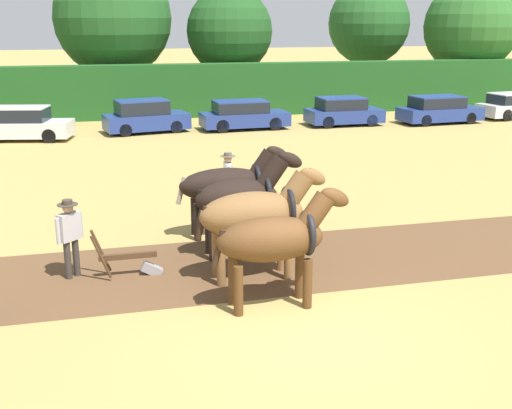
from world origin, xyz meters
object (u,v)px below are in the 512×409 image
(draft_horse_lead_right, at_px, (257,214))
(draft_horse_trail_left, at_px, (242,198))
(tree_center, at_px, (229,31))
(parked_car_center, at_px, (243,115))
(draft_horse_lead_left, at_px, (276,239))
(parked_car_right, at_px, (439,110))
(parked_car_center_left, at_px, (145,117))
(parked_car_left, at_px, (23,124))
(tree_right, at_px, (471,27))
(farmer_beside_team, at_px, (228,177))
(tree_center_right, at_px, (369,24))
(draft_horse_trail_right, at_px, (229,184))
(plow, at_px, (134,262))
(tree_center_left, at_px, (113,18))
(parked_car_center_right, at_px, (343,112))
(farmer_at_plow, at_px, (70,232))

(draft_horse_lead_right, xyz_separation_m, draft_horse_trail_left, (-0.01, 1.45, -0.03))
(tree_center, distance_m, parked_car_center, 8.88)
(draft_horse_lead_left, relative_size, parked_car_right, 0.60)
(draft_horse_trail_left, xyz_separation_m, parked_car_center_left, (-1.07, 17.68, -0.61))
(parked_car_left, xyz_separation_m, parked_car_center_left, (5.56, 0.84, 0.03))
(tree_right, relative_size, farmer_beside_team, 4.60)
(draft_horse_lead_right, height_order, parked_car_right, draft_horse_lead_right)
(tree_center_right, height_order, draft_horse_lead_right, tree_center_right)
(tree_right, height_order, farmer_beside_team, tree_right)
(parked_car_center_left, bearing_deg, draft_horse_lead_left, -98.05)
(draft_horse_lead_right, height_order, draft_horse_trail_right, draft_horse_lead_right)
(draft_horse_lead_left, relative_size, plow, 1.83)
(draft_horse_trail_left, bearing_deg, draft_horse_lead_left, -90.14)
(tree_right, xyz_separation_m, plow, (-23.18, -25.99, -4.54))
(tree_right, height_order, plow, tree_right)
(tree_center_left, xyz_separation_m, parked_car_center_right, (11.27, -8.67, -4.69))
(tree_center_left, distance_m, parked_car_center_left, 9.84)
(parked_car_center, bearing_deg, tree_center_left, 120.42)
(tree_right, xyz_separation_m, draft_horse_trail_left, (-20.65, -25.24, -3.49))
(plow, distance_m, parked_car_center, 19.34)
(tree_right, xyz_separation_m, draft_horse_trail_right, (-20.67, -23.79, -3.53))
(draft_horse_trail_left, distance_m, parked_car_right, 22.31)
(tree_center_left, relative_size, parked_car_center, 1.99)
(draft_horse_trail_left, relative_size, farmer_at_plow, 1.56)
(draft_horse_trail_left, xyz_separation_m, draft_horse_trail_right, (-0.02, 1.45, -0.05))
(parked_car_left, bearing_deg, farmer_beside_team, -51.40)
(tree_center, height_order, parked_car_right, tree_center)
(tree_right, bearing_deg, draft_horse_lead_right, -127.73)
(draft_horse_lead_right, relative_size, parked_car_left, 0.64)
(draft_horse_trail_left, distance_m, parked_car_center_right, 19.84)
(tree_center_left, xyz_separation_m, tree_center, (6.80, -0.85, -0.75))
(tree_center, bearing_deg, tree_center_left, 172.84)
(plow, bearing_deg, draft_horse_lead_left, -40.65)
(parked_car_left, bearing_deg, farmer_at_plow, -69.68)
(parked_car_center, bearing_deg, parked_car_left, -180.00)
(tree_center_right, xyz_separation_m, farmer_beside_team, (-14.05, -23.83, -4.05))
(tree_center, height_order, plow, tree_center)
(draft_horse_lead_left, distance_m, farmer_beside_team, 6.39)
(tree_center_right, xyz_separation_m, draft_horse_lead_right, (-14.37, -28.76, -3.66))
(tree_center_left, bearing_deg, parked_car_center_right, -37.56)
(tree_center, xyz_separation_m, parked_car_center_left, (-5.70, -7.75, -3.89))
(parked_car_center, bearing_deg, plow, -112.74)
(draft_horse_lead_right, height_order, farmer_at_plow, draft_horse_lead_right)
(tree_center_left, height_order, plow, tree_center_left)
(parked_car_left, xyz_separation_m, parked_car_center, (10.41, 0.68, -0.03))
(draft_horse_lead_right, distance_m, parked_car_center_right, 21.14)
(tree_right, distance_m, farmer_at_plow, 35.74)
(tree_right, distance_m, draft_horse_lead_right, 33.91)
(draft_horse_lead_left, distance_m, draft_horse_trail_right, 4.35)
(parked_car_center_right, height_order, parked_car_right, parked_car_center_right)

